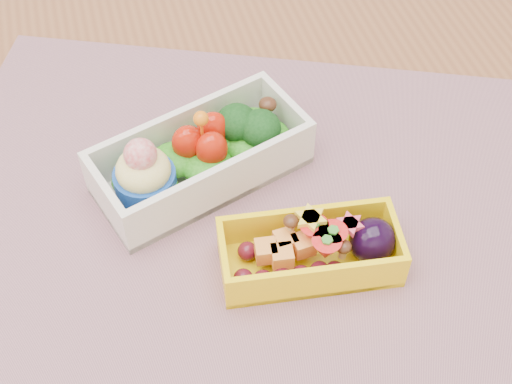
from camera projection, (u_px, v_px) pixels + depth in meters
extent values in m
cube|color=brown|center=(201.00, 247.00, 0.64)|extent=(1.20, 0.80, 0.04)
cylinder|color=brown|center=(476.00, 149.00, 1.23)|extent=(0.06, 0.06, 0.71)
cube|color=#9B6B70|center=(249.00, 225.00, 0.63)|extent=(0.72, 0.65, 0.00)
cube|color=silver|center=(201.00, 158.00, 0.65)|extent=(0.21, 0.14, 0.05)
ellipsoid|color=green|center=(201.00, 163.00, 0.65)|extent=(0.19, 0.12, 0.02)
cylinder|color=#1647A8|center=(146.00, 186.00, 0.63)|extent=(0.05, 0.05, 0.03)
sphere|color=red|center=(140.00, 155.00, 0.59)|extent=(0.03, 0.03, 0.03)
ellipsoid|color=#B81807|center=(188.00, 143.00, 0.64)|extent=(0.03, 0.03, 0.04)
ellipsoid|color=#B81807|center=(212.00, 149.00, 0.63)|extent=(0.03, 0.03, 0.04)
ellipsoid|color=#B81807|center=(213.00, 129.00, 0.65)|extent=(0.03, 0.03, 0.04)
sphere|color=orange|center=(201.00, 119.00, 0.62)|extent=(0.01, 0.01, 0.01)
ellipsoid|color=black|center=(237.00, 122.00, 0.65)|extent=(0.04, 0.04, 0.03)
ellipsoid|color=black|center=(260.00, 128.00, 0.65)|extent=(0.04, 0.04, 0.03)
ellipsoid|color=#3F2111|center=(268.00, 104.00, 0.66)|extent=(0.02, 0.02, 0.01)
cube|color=yellow|center=(310.00, 252.00, 0.59)|extent=(0.16, 0.08, 0.04)
ellipsoid|color=#540F1E|center=(274.00, 265.00, 0.59)|extent=(0.08, 0.05, 0.02)
cube|color=orange|center=(284.00, 248.00, 0.58)|extent=(0.04, 0.04, 0.02)
cone|color=red|center=(313.00, 233.00, 0.58)|extent=(0.03, 0.03, 0.02)
cone|color=red|center=(332.00, 240.00, 0.58)|extent=(0.03, 0.03, 0.02)
cone|color=red|center=(326.00, 250.00, 0.57)|extent=(0.03, 0.03, 0.02)
cylinder|color=yellow|center=(311.00, 218.00, 0.58)|extent=(0.03, 0.03, 0.01)
cylinder|color=#E53F5B|center=(350.00, 224.00, 0.58)|extent=(0.02, 0.02, 0.01)
ellipsoid|color=#3F2111|center=(290.00, 231.00, 0.59)|extent=(0.01, 0.01, 0.01)
ellipsoid|color=#3F2111|center=(343.00, 252.00, 0.58)|extent=(0.01, 0.01, 0.01)
ellipsoid|color=black|center=(372.00, 241.00, 0.59)|extent=(0.04, 0.04, 0.04)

